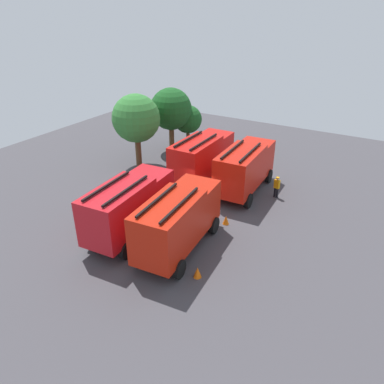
{
  "coord_description": "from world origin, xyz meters",
  "views": [
    {
      "loc": [
        -20.14,
        -11.89,
        13.39
      ],
      "look_at": [
        0.0,
        0.0,
        1.4
      ],
      "focal_mm": 34.58,
      "sensor_mm": 36.0,
      "label": 1
    }
  ],
  "objects_px": {
    "firefighter_1": "(187,201)",
    "traffic_cone_1": "(226,220)",
    "tree_0": "(136,119)",
    "traffic_cone_0": "(197,272)",
    "tree_2": "(188,119)",
    "tree_1": "(171,109)",
    "fire_truck_3": "(202,156)",
    "fire_truck_0": "(178,219)",
    "fire_truck_1": "(245,167)",
    "fire_truck_2": "(129,205)",
    "firefighter_0": "(277,186)"
  },
  "relations": [
    {
      "from": "fire_truck_0",
      "to": "traffic_cone_0",
      "type": "distance_m",
      "value": 3.33
    },
    {
      "from": "tree_0",
      "to": "traffic_cone_1",
      "type": "xyz_separation_m",
      "value": [
        -5.14,
        -11.35,
        -4.09
      ]
    },
    {
      "from": "fire_truck_1",
      "to": "firefighter_1",
      "type": "xyz_separation_m",
      "value": [
        -5.04,
        2.15,
        -1.22
      ]
    },
    {
      "from": "fire_truck_3",
      "to": "traffic_cone_0",
      "type": "distance_m",
      "value": 12.71
    },
    {
      "from": "fire_truck_3",
      "to": "traffic_cone_1",
      "type": "xyz_separation_m",
      "value": [
        -5.38,
        -4.86,
        -1.84
      ]
    },
    {
      "from": "fire_truck_0",
      "to": "tree_2",
      "type": "relative_size",
      "value": 1.69
    },
    {
      "from": "fire_truck_0",
      "to": "firefighter_0",
      "type": "relative_size",
      "value": 4.4
    },
    {
      "from": "fire_truck_2",
      "to": "tree_0",
      "type": "bearing_deg",
      "value": 31.17
    },
    {
      "from": "fire_truck_2",
      "to": "traffic_cone_1",
      "type": "relative_size",
      "value": 11.83
    },
    {
      "from": "fire_truck_3",
      "to": "traffic_cone_1",
      "type": "bearing_deg",
      "value": -138.5
    },
    {
      "from": "fire_truck_1",
      "to": "firefighter_1",
      "type": "relative_size",
      "value": 4.35
    },
    {
      "from": "fire_truck_2",
      "to": "tree_0",
      "type": "height_order",
      "value": "tree_0"
    },
    {
      "from": "fire_truck_0",
      "to": "tree_0",
      "type": "relative_size",
      "value": 1.13
    },
    {
      "from": "fire_truck_1",
      "to": "tree_2",
      "type": "bearing_deg",
      "value": 51.77
    },
    {
      "from": "tree_1",
      "to": "firefighter_0",
      "type": "bearing_deg",
      "value": -109.63
    },
    {
      "from": "traffic_cone_0",
      "to": "tree_0",
      "type": "bearing_deg",
      "value": 48.82
    },
    {
      "from": "traffic_cone_1",
      "to": "tree_1",
      "type": "bearing_deg",
      "value": 47.6
    },
    {
      "from": "tree_1",
      "to": "fire_truck_1",
      "type": "bearing_deg",
      "value": -115.98
    },
    {
      "from": "fire_truck_3",
      "to": "tree_1",
      "type": "distance_m",
      "value": 7.87
    },
    {
      "from": "fire_truck_1",
      "to": "tree_1",
      "type": "distance_m",
      "value": 11.31
    },
    {
      "from": "tree_0",
      "to": "traffic_cone_0",
      "type": "height_order",
      "value": "tree_0"
    },
    {
      "from": "tree_0",
      "to": "traffic_cone_0",
      "type": "xyz_separation_m",
      "value": [
        -10.85,
        -12.41,
        -4.08
      ]
    },
    {
      "from": "fire_truck_3",
      "to": "firefighter_1",
      "type": "distance_m",
      "value": 5.75
    },
    {
      "from": "firefighter_0",
      "to": "firefighter_1",
      "type": "height_order",
      "value": "firefighter_0"
    },
    {
      "from": "tree_1",
      "to": "traffic_cone_0",
      "type": "height_order",
      "value": "tree_1"
    },
    {
      "from": "firefighter_1",
      "to": "tree_0",
      "type": "xyz_separation_m",
      "value": [
        5.09,
        8.29,
        3.46
      ]
    },
    {
      "from": "fire_truck_2",
      "to": "traffic_cone_0",
      "type": "bearing_deg",
      "value": -108.66
    },
    {
      "from": "fire_truck_0",
      "to": "fire_truck_1",
      "type": "bearing_deg",
      "value": -6.59
    },
    {
      "from": "tree_2",
      "to": "traffic_cone_1",
      "type": "height_order",
      "value": "tree_2"
    },
    {
      "from": "tree_1",
      "to": "traffic_cone_1",
      "type": "relative_size",
      "value": 10.07
    },
    {
      "from": "fire_truck_0",
      "to": "traffic_cone_1",
      "type": "distance_m",
      "value": 4.63
    },
    {
      "from": "tree_2",
      "to": "traffic_cone_0",
      "type": "bearing_deg",
      "value": -147.48
    },
    {
      "from": "traffic_cone_1",
      "to": "fire_truck_2",
      "type": "bearing_deg",
      "value": 131.6
    },
    {
      "from": "tree_2",
      "to": "tree_1",
      "type": "bearing_deg",
      "value": 150.27
    },
    {
      "from": "fire_truck_1",
      "to": "fire_truck_2",
      "type": "xyz_separation_m",
      "value": [
        -9.3,
        3.83,
        0.0
      ]
    },
    {
      "from": "fire_truck_0",
      "to": "tree_2",
      "type": "bearing_deg",
      "value": 24.43
    },
    {
      "from": "firefighter_0",
      "to": "tree_2",
      "type": "bearing_deg",
      "value": 77.83
    },
    {
      "from": "fire_truck_0",
      "to": "tree_0",
      "type": "height_order",
      "value": "tree_0"
    },
    {
      "from": "firefighter_1",
      "to": "tree_1",
      "type": "relative_size",
      "value": 0.27
    },
    {
      "from": "fire_truck_1",
      "to": "tree_1",
      "type": "relative_size",
      "value": 1.17
    },
    {
      "from": "tree_0",
      "to": "traffic_cone_1",
      "type": "distance_m",
      "value": 13.11
    },
    {
      "from": "fire_truck_3",
      "to": "tree_1",
      "type": "bearing_deg",
      "value": 52.17
    },
    {
      "from": "fire_truck_0",
      "to": "firefighter_1",
      "type": "xyz_separation_m",
      "value": [
        4.13,
        1.87,
        -1.22
      ]
    },
    {
      "from": "fire_truck_1",
      "to": "tree_0",
      "type": "relative_size",
      "value": 1.12
    },
    {
      "from": "fire_truck_1",
      "to": "fire_truck_0",
      "type": "bearing_deg",
      "value": 175.66
    },
    {
      "from": "firefighter_0",
      "to": "traffic_cone_1",
      "type": "height_order",
      "value": "firefighter_0"
    },
    {
      "from": "fire_truck_2",
      "to": "tree_1",
      "type": "bearing_deg",
      "value": 19.43
    },
    {
      "from": "fire_truck_3",
      "to": "fire_truck_0",
      "type": "bearing_deg",
      "value": -159.42
    },
    {
      "from": "tree_1",
      "to": "fire_truck_0",
      "type": "bearing_deg",
      "value": -145.32
    },
    {
      "from": "firefighter_1",
      "to": "traffic_cone_1",
      "type": "xyz_separation_m",
      "value": [
        -0.05,
        -3.06,
        -0.63
      ]
    }
  ]
}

